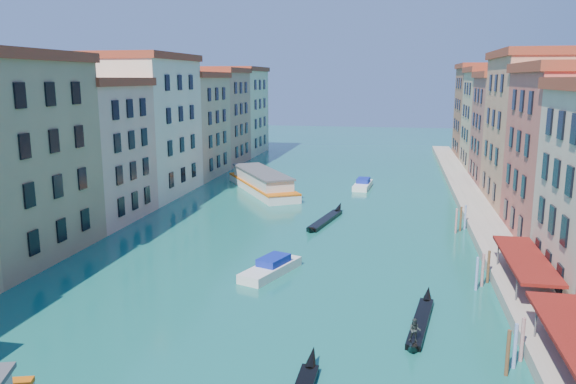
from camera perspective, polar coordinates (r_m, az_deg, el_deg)
name	(u,v)px	position (r m, az deg, el deg)	size (l,w,h in m)	color
left_bank_palazzos	(123,135)	(81.81, -16.39, 5.61)	(12.80, 128.40, 21.00)	#C7B68E
right_bank_palazzos	(553,143)	(75.23, 25.29, 4.54)	(12.80, 128.40, 21.00)	maroon
quay	(478,214)	(75.21, 18.77, -2.14)	(4.00, 140.00, 1.00)	#A09481
mooring_poles_right	(507,329)	(40.45, 21.32, -12.81)	(1.44, 54.24, 3.20)	#50381B
vaporetto_far	(262,182)	(88.23, -2.67, 1.03)	(15.46, 20.89, 3.20)	silver
gondola_right	(420,321)	(42.11, 13.29, -12.62)	(2.48, 11.07, 2.21)	black
gondola_far	(326,219)	(69.52, 3.89, -2.73)	(3.59, 13.11, 1.87)	black
motorboat_mid	(271,267)	(51.28, -1.71, -7.67)	(4.67, 7.64, 1.51)	white
motorboat_far	(363,184)	(91.56, 7.61, 0.79)	(2.90, 7.48, 1.51)	white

